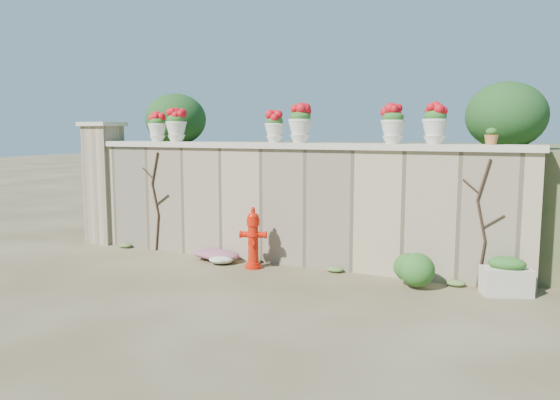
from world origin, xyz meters
The scene contains 21 objects.
ground centered at (0.00, 0.00, 0.00)m, with size 80.00×80.00×0.00m, color #493B24.
stone_wall centered at (0.00, 1.80, 1.00)m, with size 8.00×0.40×2.00m, color tan.
wall_cap centered at (0.00, 1.80, 2.05)m, with size 8.10×0.52×0.10m, color beige.
gate_pillar centered at (-4.15, 1.80, 1.26)m, with size 0.72×0.72×2.48m.
raised_fill centered at (0.00, 5.00, 1.00)m, with size 9.00×6.00×2.00m, color #384C23.
back_shrub_left centered at (-3.20, 3.00, 2.55)m, with size 1.30×1.30×1.10m, color #143814.
back_shrub_right centered at (3.40, 3.00, 2.55)m, with size 1.30×1.30×1.10m, color #143814.
vine_left centered at (-2.67, 1.58, 0.99)m, with size 0.60×0.04×1.91m.
vine_right centered at (3.23, 1.58, 0.99)m, with size 0.60×0.04×1.91m.
fire_hydrant centered at (-0.34, 1.18, 0.52)m, with size 0.45×0.32×1.03m.
planter_box centered at (3.60, 1.37, 0.25)m, with size 0.75×0.60×0.55m.
green_shrub centered at (2.30, 1.20, 0.32)m, with size 0.67×0.60×0.63m, color #1E5119.
magenta_clump centered at (-1.18, 1.30, 0.14)m, with size 1.02×0.68×0.27m, color #BB2586.
white_flowers centered at (-0.97, 1.12, 0.10)m, with size 0.54×0.43×0.19m, color white.
urn_pot_0 centered at (-2.76, 1.80, 2.37)m, with size 0.35×0.35×0.56m.
urn_pot_1 centered at (-2.32, 1.80, 2.40)m, with size 0.39×0.39×0.61m.
urn_pot_2 centered at (-0.24, 1.80, 2.36)m, with size 0.34×0.34×0.54m.
urn_pot_3 centered at (0.24, 1.80, 2.42)m, with size 0.41×0.41×0.64m.
urn_pot_4 centered at (1.83, 1.80, 2.40)m, with size 0.38×0.38×0.60m.
urn_pot_5 centered at (2.47, 1.80, 2.40)m, with size 0.39×0.39×0.61m.
terracotta_pot centered at (3.28, 1.80, 2.21)m, with size 0.20×0.20×0.24m.
Camera 1 is at (3.94, -6.75, 2.29)m, focal length 35.00 mm.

